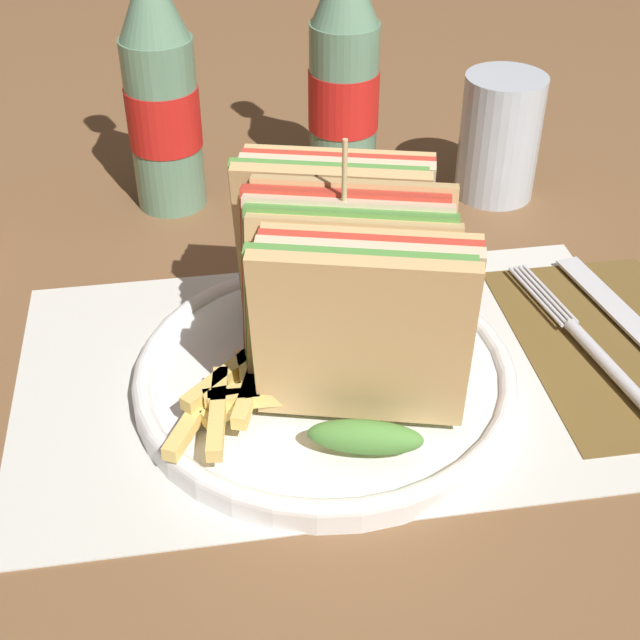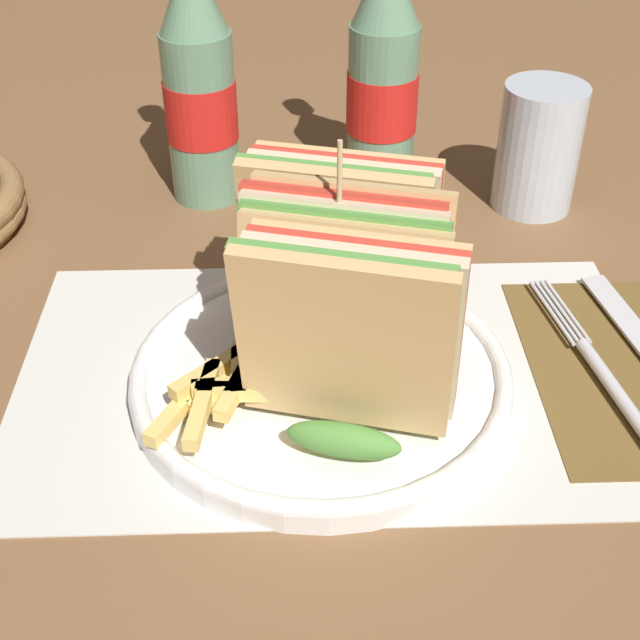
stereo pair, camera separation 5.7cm
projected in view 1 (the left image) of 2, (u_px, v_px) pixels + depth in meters
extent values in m
plane|color=brown|center=(334.00, 365.00, 0.60)|extent=(4.00, 4.00, 0.00)
cube|color=silver|center=(330.00, 374.00, 0.59)|extent=(0.42, 0.26, 0.00)
cylinder|color=white|center=(325.00, 379.00, 0.58)|extent=(0.25, 0.25, 0.01)
torus|color=white|center=(325.00, 371.00, 0.57)|extent=(0.25, 0.25, 0.01)
cube|color=tan|center=(365.00, 343.00, 0.49)|extent=(0.12, 0.06, 0.12)
cube|color=#518E3D|center=(366.00, 335.00, 0.49)|extent=(0.12, 0.06, 0.12)
cube|color=beige|center=(367.00, 328.00, 0.50)|extent=(0.12, 0.06, 0.12)
cube|color=red|center=(368.00, 320.00, 0.51)|extent=(0.12, 0.06, 0.12)
cube|color=tan|center=(369.00, 313.00, 0.52)|extent=(0.12, 0.06, 0.12)
ellipsoid|color=#518E3D|center=(360.00, 438.00, 0.50)|extent=(0.07, 0.04, 0.02)
cube|color=tan|center=(346.00, 318.00, 0.51)|extent=(0.12, 0.06, 0.12)
cube|color=#518E3D|center=(347.00, 307.00, 0.52)|extent=(0.12, 0.06, 0.12)
cube|color=beige|center=(348.00, 296.00, 0.53)|extent=(0.12, 0.06, 0.12)
cube|color=red|center=(350.00, 286.00, 0.53)|extent=(0.12, 0.06, 0.12)
cube|color=tan|center=(351.00, 276.00, 0.54)|extent=(0.12, 0.06, 0.12)
ellipsoid|color=#518E3D|center=(344.00, 381.00, 0.54)|extent=(0.07, 0.04, 0.02)
cube|color=tan|center=(334.00, 249.00, 0.56)|extent=(0.12, 0.06, 0.12)
cube|color=#518E3D|center=(336.00, 243.00, 0.57)|extent=(0.12, 0.06, 0.12)
cube|color=beige|center=(337.00, 238.00, 0.58)|extent=(0.12, 0.06, 0.12)
cube|color=red|center=(338.00, 232.00, 0.59)|extent=(0.12, 0.06, 0.12)
cube|color=tan|center=(339.00, 227.00, 0.60)|extent=(0.12, 0.06, 0.12)
ellipsoid|color=#518E3D|center=(331.00, 333.00, 0.58)|extent=(0.07, 0.04, 0.02)
cylinder|color=tan|center=(350.00, 262.00, 0.52)|extent=(0.00, 0.00, 0.16)
cube|color=#E5C166|center=(249.00, 371.00, 0.56)|extent=(0.05, 0.05, 0.01)
cube|color=#E5C166|center=(249.00, 399.00, 0.54)|extent=(0.06, 0.04, 0.01)
cube|color=#E5C166|center=(195.00, 416.00, 0.52)|extent=(0.04, 0.07, 0.01)
cube|color=#E5C166|center=(248.00, 378.00, 0.54)|extent=(0.01, 0.05, 0.01)
cube|color=#E5C166|center=(224.00, 377.00, 0.54)|extent=(0.05, 0.05, 0.01)
cube|color=#E5C166|center=(218.00, 412.00, 0.51)|extent=(0.02, 0.07, 0.01)
cube|color=#E5C166|center=(247.00, 393.00, 0.53)|extent=(0.05, 0.01, 0.01)
cube|color=#E5C166|center=(249.00, 393.00, 0.53)|extent=(0.03, 0.06, 0.01)
cube|color=#E5C166|center=(264.00, 397.00, 0.52)|extent=(0.07, 0.01, 0.01)
cube|color=brown|center=(614.00, 344.00, 0.62)|extent=(0.13, 0.20, 0.00)
cylinder|color=silver|center=(617.00, 374.00, 0.58)|extent=(0.03, 0.11, 0.01)
cylinder|color=silver|center=(535.00, 296.00, 0.65)|extent=(0.02, 0.08, 0.00)
cylinder|color=silver|center=(540.00, 295.00, 0.65)|extent=(0.02, 0.08, 0.00)
cylinder|color=silver|center=(545.00, 294.00, 0.65)|extent=(0.02, 0.08, 0.00)
cylinder|color=silver|center=(550.00, 293.00, 0.65)|extent=(0.02, 0.08, 0.00)
cube|color=silver|center=(611.00, 304.00, 0.65)|extent=(0.04, 0.13, 0.00)
cylinder|color=slate|center=(165.00, 125.00, 0.74)|extent=(0.06, 0.06, 0.15)
cylinder|color=red|center=(164.00, 117.00, 0.73)|extent=(0.06, 0.06, 0.05)
cylinder|color=slate|center=(343.00, 107.00, 0.77)|extent=(0.06, 0.06, 0.15)
cylinder|color=red|center=(344.00, 99.00, 0.76)|extent=(0.06, 0.06, 0.05)
cylinder|color=silver|center=(500.00, 137.00, 0.76)|extent=(0.07, 0.07, 0.11)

